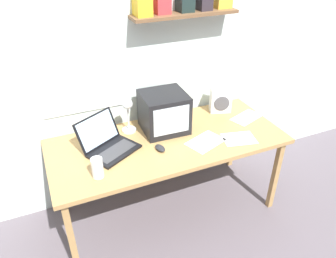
{
  "coord_description": "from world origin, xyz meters",
  "views": [
    {
      "loc": [
        -0.86,
        -1.97,
        2.18
      ],
      "look_at": [
        0.0,
        0.0,
        0.85
      ],
      "focal_mm": 35.0,
      "sensor_mm": 36.0,
      "label": 1
    }
  ],
  "objects_px": {
    "desk_lamp": "(128,112)",
    "loose_paper_near_monitor": "(246,117)",
    "juice_glass": "(97,169)",
    "computer_mouse": "(160,148)",
    "loose_paper_near_laptop": "(205,142)",
    "space_heater": "(220,100)",
    "laptop": "(107,142)",
    "corner_desk": "(168,146)",
    "crt_monitor": "(164,112)",
    "open_notebook": "(239,139)"
  },
  "relations": [
    {
      "from": "crt_monitor",
      "to": "open_notebook",
      "type": "distance_m",
      "value": 0.63
    },
    {
      "from": "space_heater",
      "to": "loose_paper_near_laptop",
      "type": "height_order",
      "value": "space_heater"
    },
    {
      "from": "juice_glass",
      "to": "corner_desk",
      "type": "bearing_deg",
      "value": 19.99
    },
    {
      "from": "desk_lamp",
      "to": "corner_desk",
      "type": "bearing_deg",
      "value": -28.59
    },
    {
      "from": "crt_monitor",
      "to": "loose_paper_near_laptop",
      "type": "height_order",
      "value": "crt_monitor"
    },
    {
      "from": "juice_glass",
      "to": "computer_mouse",
      "type": "relative_size",
      "value": 1.27
    },
    {
      "from": "space_heater",
      "to": "loose_paper_near_laptop",
      "type": "distance_m",
      "value": 0.55
    },
    {
      "from": "loose_paper_near_laptop",
      "to": "corner_desk",
      "type": "bearing_deg",
      "value": 150.54
    },
    {
      "from": "desk_lamp",
      "to": "loose_paper_near_monitor",
      "type": "relative_size",
      "value": 0.98
    },
    {
      "from": "juice_glass",
      "to": "loose_paper_near_monitor",
      "type": "bearing_deg",
      "value": 11.03
    },
    {
      "from": "juice_glass",
      "to": "space_heater",
      "type": "height_order",
      "value": "space_heater"
    },
    {
      "from": "computer_mouse",
      "to": "corner_desk",
      "type": "bearing_deg",
      "value": 43.38
    },
    {
      "from": "laptop",
      "to": "loose_paper_near_laptop",
      "type": "height_order",
      "value": "laptop"
    },
    {
      "from": "computer_mouse",
      "to": "loose_paper_near_monitor",
      "type": "height_order",
      "value": "computer_mouse"
    },
    {
      "from": "laptop",
      "to": "loose_paper_near_laptop",
      "type": "distance_m",
      "value": 0.76
    },
    {
      "from": "crt_monitor",
      "to": "computer_mouse",
      "type": "relative_size",
      "value": 3.23
    },
    {
      "from": "space_heater",
      "to": "loose_paper_near_monitor",
      "type": "height_order",
      "value": "space_heater"
    },
    {
      "from": "laptop",
      "to": "loose_paper_near_monitor",
      "type": "distance_m",
      "value": 1.24
    },
    {
      "from": "juice_glass",
      "to": "space_heater",
      "type": "xyz_separation_m",
      "value": [
        1.23,
        0.47,
        0.05
      ]
    },
    {
      "from": "juice_glass",
      "to": "computer_mouse",
      "type": "distance_m",
      "value": 0.51
    },
    {
      "from": "computer_mouse",
      "to": "space_heater",
      "type": "bearing_deg",
      "value": 25.92
    },
    {
      "from": "open_notebook",
      "to": "laptop",
      "type": "bearing_deg",
      "value": 164.14
    },
    {
      "from": "corner_desk",
      "to": "loose_paper_near_monitor",
      "type": "distance_m",
      "value": 0.78
    },
    {
      "from": "loose_paper_near_laptop",
      "to": "space_heater",
      "type": "bearing_deg",
      "value": 47.28
    },
    {
      "from": "corner_desk",
      "to": "crt_monitor",
      "type": "bearing_deg",
      "value": 77.92
    },
    {
      "from": "corner_desk",
      "to": "loose_paper_near_monitor",
      "type": "bearing_deg",
      "value": 3.59
    },
    {
      "from": "loose_paper_near_monitor",
      "to": "loose_paper_near_laptop",
      "type": "bearing_deg",
      "value": -159.57
    },
    {
      "from": "loose_paper_near_monitor",
      "to": "loose_paper_near_laptop",
      "type": "height_order",
      "value": "same"
    },
    {
      "from": "desk_lamp",
      "to": "open_notebook",
      "type": "height_order",
      "value": "desk_lamp"
    },
    {
      "from": "laptop",
      "to": "juice_glass",
      "type": "xyz_separation_m",
      "value": [
        -0.14,
        -0.29,
        0.0
      ]
    },
    {
      "from": "laptop",
      "to": "space_heater",
      "type": "distance_m",
      "value": 1.11
    },
    {
      "from": "laptop",
      "to": "desk_lamp",
      "type": "distance_m",
      "value": 0.3
    },
    {
      "from": "loose_paper_near_laptop",
      "to": "juice_glass",
      "type": "bearing_deg",
      "value": -174.96
    },
    {
      "from": "laptop",
      "to": "loose_paper_near_laptop",
      "type": "bearing_deg",
      "value": -45.54
    },
    {
      "from": "juice_glass",
      "to": "loose_paper_near_laptop",
      "type": "xyz_separation_m",
      "value": [
        0.86,
        0.08,
        -0.06
      ]
    },
    {
      "from": "corner_desk",
      "to": "juice_glass",
      "type": "relative_size",
      "value": 12.83
    },
    {
      "from": "desk_lamp",
      "to": "loose_paper_near_laptop",
      "type": "relative_size",
      "value": 0.93
    },
    {
      "from": "loose_paper_near_monitor",
      "to": "loose_paper_near_laptop",
      "type": "distance_m",
      "value": 0.55
    },
    {
      "from": "laptop",
      "to": "open_notebook",
      "type": "relative_size",
      "value": 1.65
    },
    {
      "from": "juice_glass",
      "to": "open_notebook",
      "type": "xyz_separation_m",
      "value": [
        1.13,
        0.01,
        -0.06
      ]
    },
    {
      "from": "computer_mouse",
      "to": "open_notebook",
      "type": "bearing_deg",
      "value": -9.7
    },
    {
      "from": "loose_paper_near_monitor",
      "to": "computer_mouse",
      "type": "bearing_deg",
      "value": -170.28
    },
    {
      "from": "laptop",
      "to": "open_notebook",
      "type": "bearing_deg",
      "value": -44.83
    },
    {
      "from": "crt_monitor",
      "to": "loose_paper_near_monitor",
      "type": "height_order",
      "value": "crt_monitor"
    },
    {
      "from": "space_heater",
      "to": "laptop",
      "type": "bearing_deg",
      "value": -151.84
    },
    {
      "from": "corner_desk",
      "to": "computer_mouse",
      "type": "relative_size",
      "value": 16.36
    },
    {
      "from": "corner_desk",
      "to": "space_heater",
      "type": "relative_size",
      "value": 8.26
    },
    {
      "from": "open_notebook",
      "to": "desk_lamp",
      "type": "bearing_deg",
      "value": 150.82
    },
    {
      "from": "crt_monitor",
      "to": "computer_mouse",
      "type": "distance_m",
      "value": 0.33
    },
    {
      "from": "space_heater",
      "to": "loose_paper_near_monitor",
      "type": "distance_m",
      "value": 0.28
    }
  ]
}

